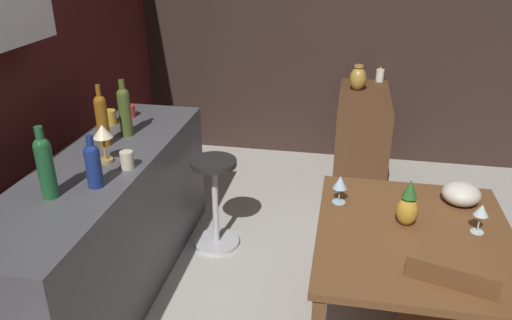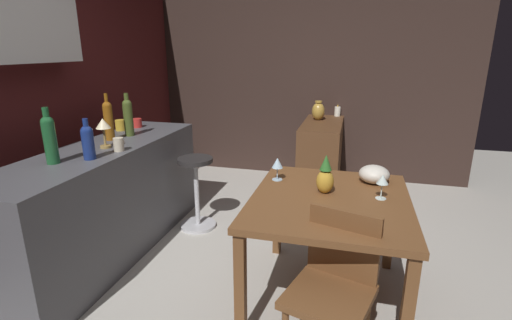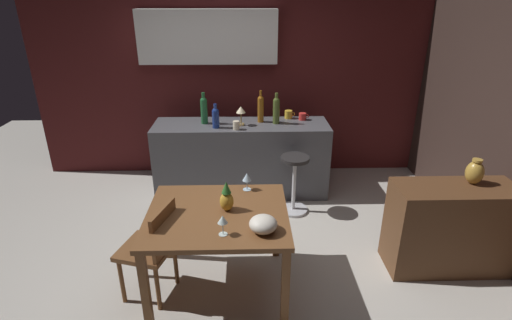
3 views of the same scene
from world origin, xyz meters
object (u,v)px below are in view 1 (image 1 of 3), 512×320
at_px(dining_table, 413,247).
at_px(wine_bottle_amber, 102,118).
at_px(wine_bottle_green, 45,165).
at_px(wine_glass_right, 481,211).
at_px(pineapple_centerpiece, 408,206).
at_px(vase_brass, 358,78).
at_px(cup_mustard, 109,117).
at_px(pillar_candle_tall, 380,75).
at_px(cup_cream, 127,160).
at_px(bar_stool, 215,201).
at_px(counter_lamp, 103,135).
at_px(wine_bottle_olive, 124,109).
at_px(wine_bottle_cobalt, 93,163).
at_px(cup_red, 129,111).
at_px(wine_glass_left, 340,183).
at_px(fruit_bowl, 461,193).
at_px(sideboard_cabinet, 361,138).

xyz_separation_m(dining_table, wine_bottle_amber, (0.41, 1.85, 0.43)).
bearing_deg(wine_bottle_green, wine_glass_right, -81.36).
distance_m(pineapple_centerpiece, vase_brass, 2.14).
bearing_deg(cup_mustard, dining_table, -111.11).
bearing_deg(pillar_candle_tall, wine_bottle_amber, 140.29).
xyz_separation_m(wine_bottle_amber, vase_brass, (1.79, -1.55, -0.15)).
xyz_separation_m(cup_cream, pillar_candle_tall, (2.40, -1.48, -0.07)).
distance_m(bar_stool, pineapple_centerpiece, 1.48).
relative_size(counter_lamp, vase_brass, 1.01).
relative_size(dining_table, pillar_candle_tall, 7.89).
distance_m(wine_bottle_olive, wine_bottle_cobalt, 0.73).
bearing_deg(wine_bottle_cobalt, cup_cream, -16.31).
bearing_deg(bar_stool, cup_red, 76.33).
xyz_separation_m(wine_bottle_olive, pillar_candle_tall, (1.93, -1.69, -0.20)).
xyz_separation_m(wine_bottle_amber, wine_bottle_cobalt, (-0.53, -0.21, -0.05)).
bearing_deg(wine_bottle_amber, wine_glass_left, -96.83).
bearing_deg(cup_mustard, wine_bottle_cobalt, -158.51).
height_order(wine_bottle_olive, counter_lamp, wine_bottle_olive).
distance_m(wine_glass_right, wine_bottle_amber, 2.20).
height_order(cup_red, counter_lamp, counter_lamp).
distance_m(bar_stool, cup_red, 0.89).
xyz_separation_m(wine_glass_right, wine_bottle_cobalt, (-0.17, 1.95, 0.17)).
bearing_deg(wine_bottle_olive, cup_red, 21.67).
bearing_deg(wine_glass_left, pillar_candle_tall, -7.31).
bearing_deg(pillar_candle_tall, cup_mustard, 132.91).
bearing_deg(counter_lamp, wine_glass_right, -93.27).
height_order(cup_red, pillar_candle_tall, cup_red).
xyz_separation_m(pineapple_centerpiece, cup_red, (0.86, 1.88, 0.09)).
xyz_separation_m(cup_red, pillar_candle_tall, (1.59, -1.83, -0.06)).
bearing_deg(counter_lamp, vase_brass, -35.13).
xyz_separation_m(wine_bottle_amber, cup_red, (0.52, 0.07, -0.13)).
xyz_separation_m(fruit_bowl, wine_bottle_amber, (0.06, 2.12, 0.28)).
distance_m(dining_table, sideboard_cabinet, 2.10).
height_order(wine_bottle_green, wine_bottle_cobalt, wine_bottle_green).
bearing_deg(bar_stool, counter_lamp, 141.73).
bearing_deg(sideboard_cabinet, dining_table, -173.57).
relative_size(fruit_bowl, wine_bottle_cobalt, 0.73).
relative_size(sideboard_cabinet, wine_bottle_amber, 2.84).
distance_m(bar_stool, wine_bottle_cobalt, 1.17).
bearing_deg(fruit_bowl, counter_lamp, 95.01).
relative_size(wine_glass_right, pillar_candle_tall, 1.11).
relative_size(pineapple_centerpiece, vase_brass, 1.12).
relative_size(cup_mustard, cup_cream, 1.18).
height_order(wine_bottle_olive, cup_cream, wine_bottle_olive).
bearing_deg(cup_mustard, sideboard_cabinet, -53.43).
distance_m(wine_glass_right, cup_red, 2.39).
bearing_deg(pillar_candle_tall, wine_bottle_green, 148.38).
distance_m(wine_glass_right, cup_mustard, 2.40).
xyz_separation_m(dining_table, pillar_candle_tall, (2.53, 0.09, 0.23)).
xyz_separation_m(pineapple_centerpiece, wine_bottle_green, (-0.34, 1.77, 0.23)).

